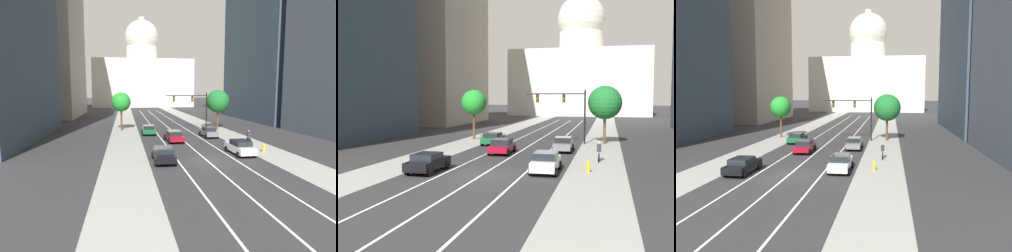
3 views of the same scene
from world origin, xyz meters
TOP-DOWN VIEW (x-y plane):
  - ground_plane at (0.00, 40.00)m, footprint 400.00×400.00m
  - sidewalk_left at (-7.84, 35.00)m, footprint 4.37×130.00m
  - sidewalk_right at (7.84, 35.00)m, footprint 4.37×130.00m
  - lane_stripe_left at (-2.83, 25.00)m, footprint 0.16×90.00m
  - lane_stripe_center at (0.00, 25.00)m, footprint 0.16×90.00m
  - lane_stripe_right at (2.83, 25.00)m, footprint 0.16×90.00m
  - office_tower_far_left at (-29.12, 53.00)m, footprint 19.84×26.83m
  - office_tower_far_right at (28.17, 36.59)m, footprint 17.89×28.88m
  - capitol_building at (0.00, 100.96)m, footprint 40.34×26.73m
  - car_black at (-4.25, 0.06)m, footprint 2.06×4.48m
  - car_white at (4.25, 2.10)m, footprint 2.05×4.64m
  - car_gray at (4.25, 13.64)m, footprint 2.03×4.20m
  - car_crimson at (-1.41, 10.80)m, footprint 2.28×4.77m
  - car_green at (-4.25, 17.44)m, footprint 2.12×4.08m
  - traffic_signal_mast at (3.72, 20.86)m, footprint 7.14×0.39m
  - fire_hydrant at (7.28, 2.75)m, footprint 0.26×0.35m
  - cyclist at (7.93, 8.04)m, footprint 0.37×1.70m
  - street_tree_far_right at (8.22, 21.63)m, footprint 3.96×3.96m
  - street_tree_near_left at (-8.41, 22.80)m, footprint 3.26×3.26m

SIDE VIEW (x-z plane):
  - ground_plane at x=0.00m, z-range 0.00..0.00m
  - sidewalk_left at x=-7.84m, z-range 0.00..0.01m
  - sidewalk_right at x=7.84m, z-range 0.00..0.01m
  - lane_stripe_left at x=-2.83m, z-range 0.01..0.02m
  - lane_stripe_center at x=0.00m, z-range 0.01..0.02m
  - lane_stripe_right at x=2.83m, z-range 0.01..0.02m
  - fire_hydrant at x=7.28m, z-range 0.01..0.92m
  - car_black at x=-4.25m, z-range 0.04..1.47m
  - car_crimson at x=-1.41m, z-range 0.04..1.49m
  - car_green at x=-4.25m, z-range 0.05..1.49m
  - car_gray at x=4.25m, z-range 0.03..1.54m
  - car_white at x=4.25m, z-range 0.03..1.58m
  - cyclist at x=7.93m, z-range -0.01..1.71m
  - traffic_signal_mast at x=3.72m, z-range 1.39..7.78m
  - street_tree_near_left at x=-8.41m, z-range 1.58..8.06m
  - street_tree_far_right at x=8.22m, z-range 1.44..8.32m
  - capitol_building at x=0.00m, z-range -6.24..31.56m
  - office_tower_far_left at x=-29.12m, z-range 0.04..40.40m
  - office_tower_far_right at x=28.17m, z-range 0.04..42.78m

